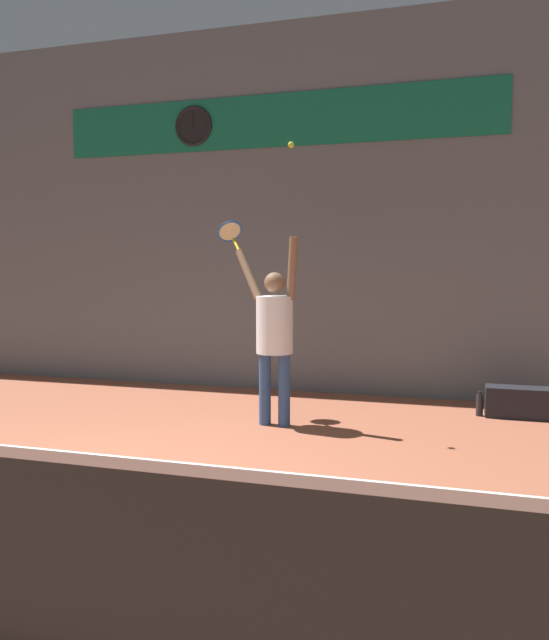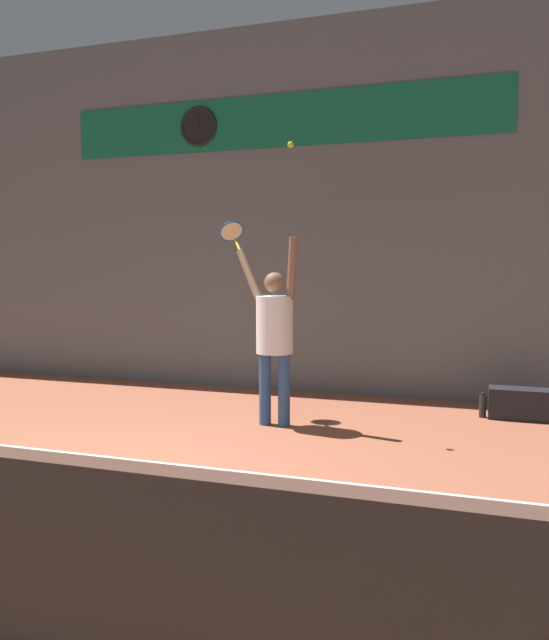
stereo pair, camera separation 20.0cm
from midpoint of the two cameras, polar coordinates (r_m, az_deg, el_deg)
The scene contains 9 objects.
ground_plane at distance 4.81m, azimuth -16.77°, elevation -16.32°, with size 18.00×18.00×0.00m, color #9E563D.
back_wall at distance 8.74m, azimuth 0.79°, elevation 9.99°, with size 18.00×0.10×5.00m.
sponsor_banner at distance 8.87m, azimuth 0.68°, elevation 17.75°, with size 6.15×0.02×0.71m.
scoreboard_clock at distance 9.25m, azimuth -6.31°, elevation 17.19°, with size 0.56×0.05×0.56m.
tennis_player at distance 6.72m, azimuth 0.82°, elevation -0.90°, with size 0.84×0.51×2.04m.
tennis_racket at distance 7.34m, azimuth -3.12°, elevation 7.97°, with size 0.39×0.41×0.37m.
tennis_ball at distance 6.64m, azimuth 2.38°, elevation 15.72°, with size 0.06×0.06×0.06m.
water_bottle at distance 7.63m, azimuth 19.21°, elevation -7.45°, with size 0.08×0.08×0.29m.
equipment_bag at distance 7.69m, azimuth 22.38°, elevation -7.11°, with size 0.72×0.31×0.35m.
Camera 2 is at (2.70, -3.63, 1.73)m, focal length 35.00 mm.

